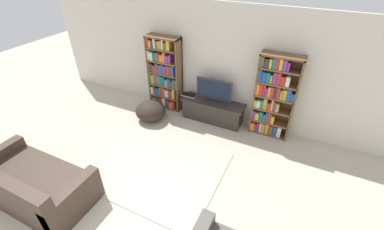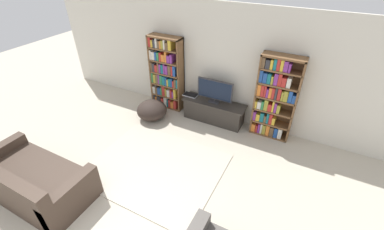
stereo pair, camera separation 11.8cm
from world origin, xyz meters
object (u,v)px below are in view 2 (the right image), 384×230
object	(u,v)px
bookshelf_left	(166,74)
couch_left_sectional	(32,182)
television	(215,91)
laptop	(191,95)
tv_stand	(214,111)
beanbag_ottoman	(152,110)
bookshelf_right	(274,98)

from	to	relation	value
bookshelf_left	couch_left_sectional	distance (m)	3.51
television	laptop	bearing A→B (deg)	178.07
tv_stand	beanbag_ottoman	bearing A→B (deg)	-156.41
tv_stand	laptop	xyz separation A→B (m)	(-0.62, 0.02, 0.26)
laptop	beanbag_ottoman	bearing A→B (deg)	-139.81
tv_stand	couch_left_sectional	bearing A→B (deg)	-118.08
television	laptop	xyz separation A→B (m)	(-0.62, 0.02, -0.28)
bookshelf_right	beanbag_ottoman	bearing A→B (deg)	-165.35
bookshelf_left	tv_stand	distance (m)	1.46
television	bookshelf_left	bearing A→B (deg)	175.99
tv_stand	couch_left_sectional	distance (m)	3.78
tv_stand	beanbag_ottoman	distance (m)	1.46
bookshelf_left	tv_stand	size ratio (longest dim) A/B	1.24
bookshelf_left	bookshelf_right	xyz separation A→B (m)	(2.58, 0.00, 0.02)
laptop	couch_left_sectional	bearing A→B (deg)	-109.04
bookshelf_left	laptop	distance (m)	0.79
tv_stand	laptop	bearing A→B (deg)	177.97
beanbag_ottoman	tv_stand	bearing A→B (deg)	23.59
television	laptop	size ratio (longest dim) A/B	2.45
bookshelf_right	tv_stand	size ratio (longest dim) A/B	1.24
bookshelf_right	couch_left_sectional	size ratio (longest dim) A/B	0.93
tv_stand	bookshelf_right	bearing A→B (deg)	4.31
bookshelf_left	bookshelf_right	distance (m)	2.58
bookshelf_right	laptop	size ratio (longest dim) A/B	5.33
laptop	bookshelf_left	bearing A→B (deg)	174.14
laptop	beanbag_ottoman	size ratio (longest dim) A/B	0.48
bookshelf_right	tv_stand	distance (m)	1.42
bookshelf_right	laptop	xyz separation A→B (m)	(-1.88, -0.07, -0.38)
bookshelf_right	television	distance (m)	1.27
couch_left_sectional	beanbag_ottoman	size ratio (longest dim) A/B	2.76
bookshelf_left	tv_stand	bearing A→B (deg)	-4.06
beanbag_ottoman	bookshelf_right	bearing A→B (deg)	14.65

